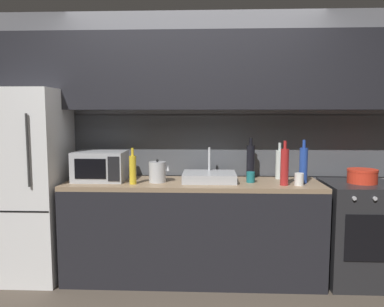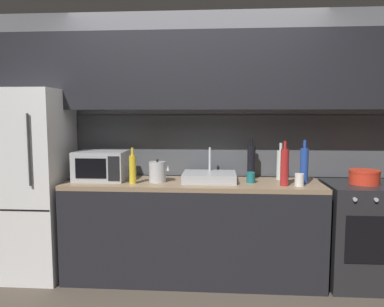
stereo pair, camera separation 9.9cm
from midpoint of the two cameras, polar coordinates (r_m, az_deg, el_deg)
The scene contains 15 objects.
back_wall at distance 3.64m, azimuth -0.47°, elevation 6.64°, with size 4.04×0.44×2.50m.
counter_run at distance 3.51m, azimuth -0.70°, elevation -11.57°, with size 2.30×0.60×0.90m.
refrigerator at distance 3.81m, azimuth -24.44°, elevation -4.24°, with size 0.68×0.69×1.73m.
oven_range at distance 3.74m, azimuth 23.23°, elevation -10.95°, with size 0.60×0.62×0.90m.
microwave at distance 3.54m, azimuth -14.57°, elevation -1.87°, with size 0.46×0.35×0.27m.
sink_basin at distance 3.42m, azimuth 1.82°, elevation -3.56°, with size 0.48×0.38×0.30m.
kettle at distance 3.38m, azimuth -6.12°, elevation -2.81°, with size 0.19×0.15×0.21m.
wine_bottle_red at distance 3.29m, azimuth 13.10°, elevation -1.93°, with size 0.07×0.07×0.39m.
wine_bottle_clear at distance 3.61m, azimuth 12.43°, elevation -1.55°, with size 0.07×0.07×0.34m.
wine_bottle_dark at distance 3.58m, azimuth 8.14°, elevation -1.20°, with size 0.08×0.08×0.39m.
wine_bottle_yellow at distance 3.31m, azimuth -9.87°, elevation -2.39°, with size 0.06×0.06×0.32m.
wine_bottle_blue at distance 3.44m, azimuth 15.85°, elevation -1.66°, with size 0.07×0.07×0.38m.
mug_teal at distance 3.39m, azimuth 8.11°, elevation -3.59°, with size 0.08×0.08×0.09m, color #19666B.
mug_white at distance 3.33m, azimuth 15.19°, elevation -3.82°, with size 0.08×0.08×0.11m, color silver.
cooking_pot at distance 3.63m, azimuth 23.83°, elevation -3.17°, with size 0.26×0.26×0.12m.
Camera 1 is at (0.14, -2.44, 1.51)m, focal length 34.98 mm.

